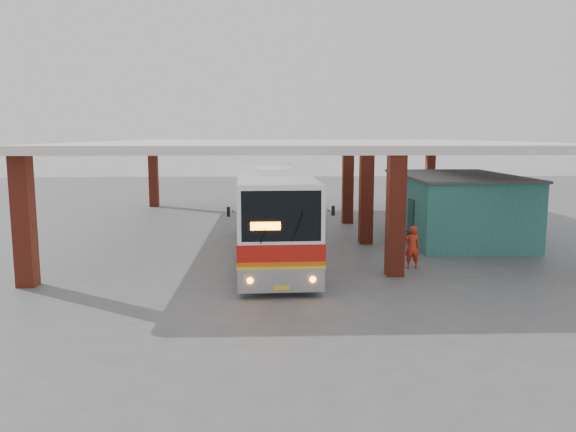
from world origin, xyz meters
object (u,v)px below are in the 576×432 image
(coach_bus, at_px, (272,211))
(motorcycle, at_px, (410,237))
(pedestrian, at_px, (412,247))
(red_chair, at_px, (396,226))

(coach_bus, distance_m, motorcycle, 6.28)
(coach_bus, xyz_separation_m, pedestrian, (5.24, -2.49, -1.05))
(coach_bus, distance_m, pedestrian, 5.89)
(motorcycle, height_order, pedestrian, pedestrian)
(pedestrian, height_order, red_chair, pedestrian)
(red_chair, bearing_deg, motorcycle, -119.59)
(motorcycle, bearing_deg, red_chair, -13.33)
(coach_bus, distance_m, red_chair, 8.49)
(motorcycle, relative_size, pedestrian, 1.31)
(coach_bus, height_order, red_chair, coach_bus)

